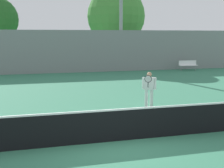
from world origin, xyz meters
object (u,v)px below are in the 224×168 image
at_px(bench_courtside_far, 188,64).
at_px(tree_green_tall, 116,16).
at_px(tennis_net, 114,125).
at_px(tennis_player, 149,87).
at_px(light_pole_near_left, 121,4).

distance_m(bench_courtside_far, tree_green_tall, 8.85).
relative_size(tennis_net, bench_courtside_far, 7.32).
distance_m(tennis_player, light_pole_near_left, 15.15).
relative_size(bench_courtside_far, tree_green_tall, 0.22).
xyz_separation_m(tennis_net, light_pole_near_left, (5.65, 17.93, 5.20)).
height_order(tennis_player, tree_green_tall, tree_green_tall).
bearing_deg(light_pole_near_left, tennis_net, -107.50).
height_order(light_pole_near_left, tree_green_tall, light_pole_near_left).
distance_m(bench_courtside_far, light_pole_near_left, 7.83).
bearing_deg(tree_green_tall, tennis_net, -106.20).
height_order(tennis_player, bench_courtside_far, tennis_player).
relative_size(tennis_player, tree_green_tall, 0.19).
bearing_deg(tennis_net, tennis_player, 55.76).
height_order(bench_courtside_far, tree_green_tall, tree_green_tall).
bearing_deg(tennis_player, tree_green_tall, 110.30).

